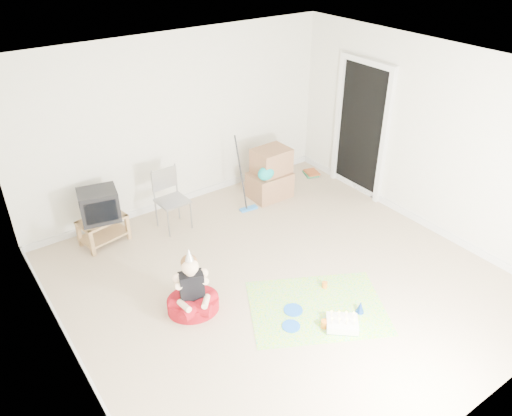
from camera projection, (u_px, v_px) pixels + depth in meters
ground at (281, 281)px, 6.21m from camera, size 5.00×5.00×0.00m
doorway_recess at (361, 130)px, 7.76m from camera, size 0.02×0.90×2.05m
tv_stand at (103, 228)px, 6.82m from camera, size 0.68×0.49×0.39m
crt_tv at (99, 205)px, 6.63m from camera, size 0.57×0.51×0.43m
folding_chair at (172, 201)px, 7.04m from camera, size 0.43×0.41×0.90m
cardboard_boxes at (270, 175)px, 7.87m from camera, size 0.65×0.50×0.80m
floor_mop at (249, 195)px, 7.56m from camera, size 0.29×0.37×1.11m
book_pile at (312, 173)px, 8.70m from camera, size 0.30×0.34×0.06m
seated_woman at (193, 297)px, 5.67m from camera, size 0.75×0.75×0.86m
party_mat at (317, 307)px, 5.79m from camera, size 1.89×1.71×0.01m
birthday_cake at (342, 324)px, 5.50m from camera, size 0.44×0.43×0.16m
blue_plate_near at (293, 310)px, 5.74m from camera, size 0.30×0.30×0.01m
blue_plate_far at (291, 326)px, 5.52m from camera, size 0.24×0.24×0.01m
orange_cup_near at (325, 285)px, 6.08m from camera, size 0.09×0.09×0.08m
orange_cup_far at (324, 324)px, 5.50m from camera, size 0.11×0.11×0.09m
blue_party_hat at (360, 307)px, 5.69m from camera, size 0.14×0.14×0.15m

